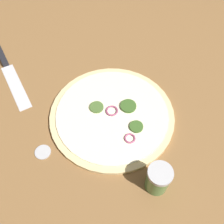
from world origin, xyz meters
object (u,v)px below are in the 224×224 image
Objects in this scene: spice_jar at (158,179)px; loose_cap at (43,152)px; pizza at (112,115)px; knife at (6,65)px.

loose_cap is at bearing -110.74° from spice_jar.
pizza is 0.24m from spice_jar.
pizza is 1.23× the size of knife.
loose_cap is at bearing -61.81° from pizza.
spice_jar reaches higher than pizza.
knife is at bearing -135.25° from spice_jar.
spice_jar is (0.45, 0.44, 0.04)m from knife.
pizza is at bearing 118.19° from loose_cap.
knife is at bearing -123.54° from pizza.
loose_cap is (0.11, -0.20, -0.00)m from pizza.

